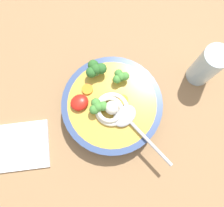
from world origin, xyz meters
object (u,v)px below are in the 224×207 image
at_px(soup_bowl, 112,106).
at_px(noodle_pile, 112,110).
at_px(drinking_glass, 207,66).
at_px(folded_napkin, 16,147).
at_px(soup_spoon, 129,120).

relative_size(soup_bowl, noodle_pile, 2.70).
relative_size(soup_bowl, drinking_glass, 1.96).
distance_m(noodle_pile, folded_napkin, 0.26).
bearing_deg(soup_bowl, folded_napkin, -9.57).
height_order(soup_bowl, folded_napkin, soup_bowl).
xyz_separation_m(soup_bowl, noodle_pile, (0.01, 0.01, 0.04)).
height_order(noodle_pile, folded_napkin, noodle_pile).
bearing_deg(noodle_pile, folded_napkin, -13.18).
bearing_deg(folded_napkin, soup_bowl, 170.43).
bearing_deg(drinking_glass, noodle_pile, -6.50).
xyz_separation_m(soup_bowl, soup_spoon, (-0.01, 0.06, 0.04)).
relative_size(soup_spoon, folded_napkin, 1.07).
height_order(soup_bowl, soup_spoon, soup_spoon).
distance_m(soup_bowl, drinking_glass, 0.25).
xyz_separation_m(noodle_pile, soup_spoon, (-0.02, 0.04, -0.00)).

